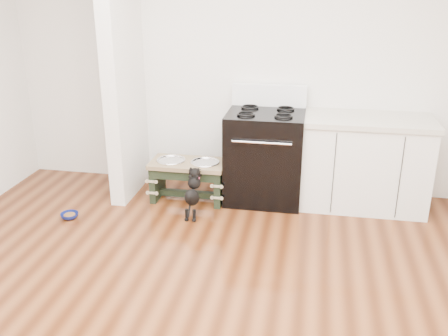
% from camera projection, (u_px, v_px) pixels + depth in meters
% --- Properties ---
extents(ground, '(5.00, 5.00, 0.00)m').
position_uv_depth(ground, '(190.00, 329.00, 3.28)').
color(ground, '#411C0B').
rests_on(ground, ground).
extents(room_shell, '(5.00, 5.00, 5.00)m').
position_uv_depth(room_shell, '(182.00, 84.00, 2.70)').
color(room_shell, silver).
rests_on(room_shell, ground).
extents(partition_wall, '(0.15, 0.80, 2.70)m').
position_uv_depth(partition_wall, '(123.00, 65.00, 4.92)').
color(partition_wall, silver).
rests_on(partition_wall, ground).
extents(oven_range, '(0.76, 0.69, 1.14)m').
position_uv_depth(oven_range, '(265.00, 155.00, 5.05)').
color(oven_range, black).
rests_on(oven_range, ground).
extents(cabinet_run, '(1.24, 0.64, 0.91)m').
position_uv_depth(cabinet_run, '(364.00, 163.00, 4.91)').
color(cabinet_run, silver).
rests_on(cabinet_run, ground).
extents(dog_feeder, '(0.76, 0.41, 0.43)m').
position_uv_depth(dog_feeder, '(188.00, 173.00, 5.07)').
color(dog_feeder, black).
rests_on(dog_feeder, ground).
extents(puppy, '(0.13, 0.39, 0.46)m').
position_uv_depth(puppy, '(193.00, 191.00, 4.74)').
color(puppy, black).
rests_on(puppy, ground).
extents(floor_bowl, '(0.22, 0.22, 0.05)m').
position_uv_depth(floor_bowl, '(70.00, 216.00, 4.77)').
color(floor_bowl, navy).
rests_on(floor_bowl, ground).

